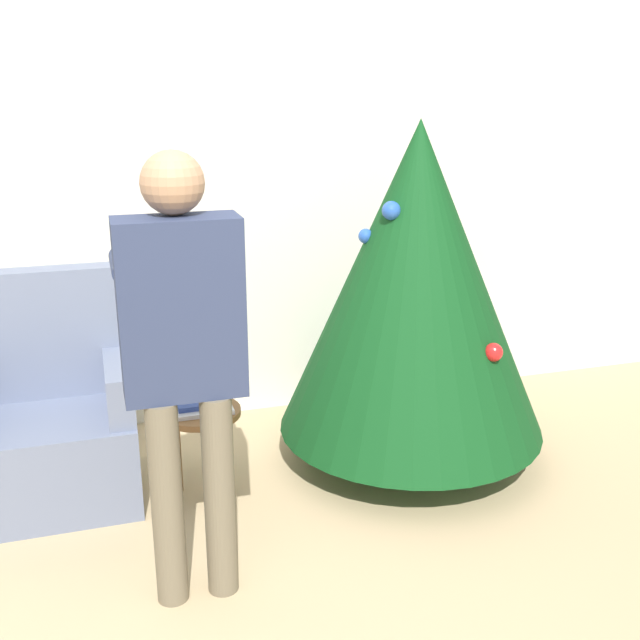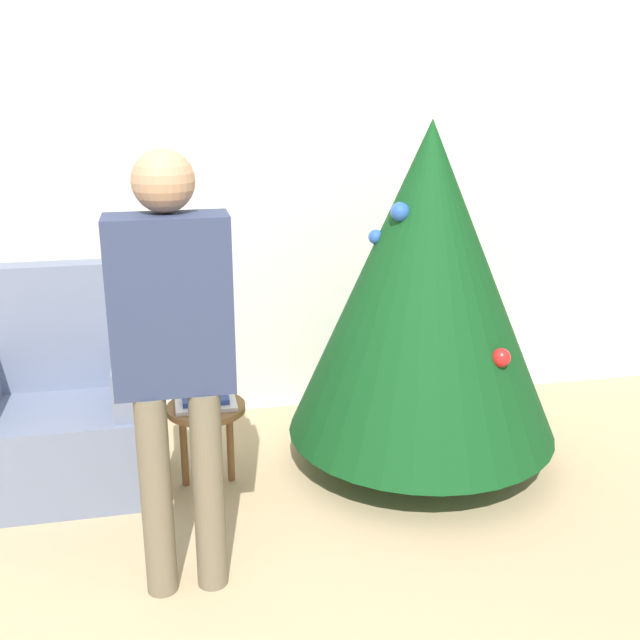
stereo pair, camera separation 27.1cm
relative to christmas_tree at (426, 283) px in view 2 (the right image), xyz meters
The scene contains 7 objects.
wall_back 1.47m from the christmas_tree, 142.58° to the left, with size 8.00×0.06×2.70m.
christmas_tree is the anchor object (origin of this frame).
armchair 1.91m from the christmas_tree, behind, with size 0.80×0.65×1.08m.
person_standing 1.47m from the christmas_tree, 148.47° to the right, with size 0.45×0.57×1.70m.
side_stool 1.27m from the christmas_tree, behind, with size 0.38×0.38×0.45m.
laptop 1.23m from the christmas_tree, behind, with size 0.29×0.21×0.02m.
book 1.22m from the christmas_tree, behind, with size 0.22×0.13×0.02m.
Camera 2 is at (-0.14, -2.04, 1.90)m, focal length 42.00 mm.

